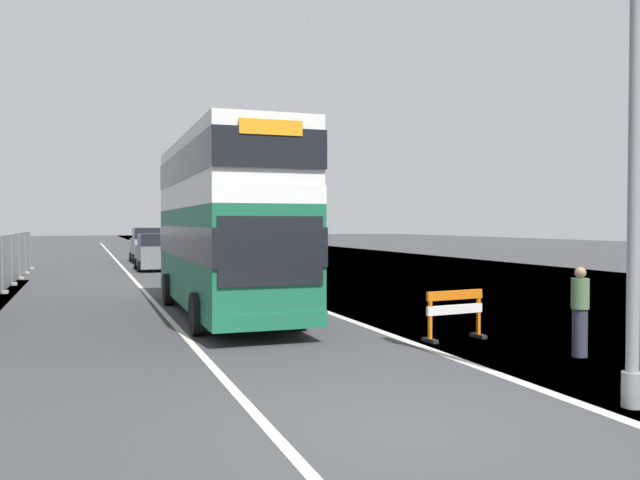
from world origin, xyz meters
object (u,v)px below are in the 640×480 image
car_oncoming_near (154,253)px  roadworks_barrier (455,310)px  double_decker_bus (224,222)px  car_receding_mid (146,246)px  pedestrian_at_kerb (580,312)px  lamppost_foreground (635,133)px

car_oncoming_near → roadworks_barrier: bearing=-80.6°
roadworks_barrier → double_decker_bus: bearing=125.1°
double_decker_bus → roadworks_barrier: size_ratio=6.80×
car_oncoming_near → car_receding_mid: (0.26, 8.04, 0.12)m
car_oncoming_near → car_receding_mid: 8.04m
double_decker_bus → car_oncoming_near: bearing=90.2°
car_oncoming_near → pedestrian_at_kerb: size_ratio=2.31×
lamppost_foreground → pedestrian_at_kerb: bearing=59.4°
lamppost_foreground → roadworks_barrier: lamppost_foreground is taller
car_receding_mid → roadworks_barrier: bearing=-83.4°
car_receding_mid → car_oncoming_near: bearing=-91.9°
lamppost_foreground → car_oncoming_near: (-3.55, 29.90, -2.89)m
pedestrian_at_kerb → double_decker_bus: bearing=123.2°
double_decker_bus → roadworks_barrier: double_decker_bus is taller
pedestrian_at_kerb → car_oncoming_near: bearing=101.3°
double_decker_bus → pedestrian_at_kerb: bearing=-56.8°
roadworks_barrier → pedestrian_at_kerb: bearing=-61.7°
roadworks_barrier → car_oncoming_near: car_oncoming_near is taller
double_decker_bus → roadworks_barrier: 7.22m
roadworks_barrier → pedestrian_at_kerb: pedestrian_at_kerb is taller
roadworks_barrier → pedestrian_at_kerb: size_ratio=0.87×
double_decker_bus → lamppost_foreground: (3.49, -11.16, 1.23)m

